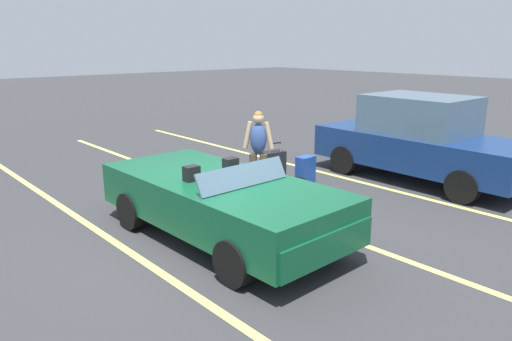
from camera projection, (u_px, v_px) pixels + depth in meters
The scene contains 11 objects.
ground_plane at pixel (222, 238), 7.31m from camera, with size 80.00×80.00×0.00m, color #333335.
lot_line_near at pixel (146, 263), 6.48m from camera, with size 18.00×0.12×0.01m, color #EAE066.
lot_line_mid at pixel (286, 217), 8.21m from camera, with size 18.00×0.12×0.01m, color #EAE066.
lot_line_far at pixel (378, 187), 9.95m from camera, with size 18.00×0.12×0.01m, color #EAE066.
convertible_car at pixel (230, 205), 7.01m from camera, with size 4.17×1.89×1.24m.
suitcase_large_black at pixel (273, 169), 9.90m from camera, with size 0.37×0.52×0.94m.
suitcase_medium_bright at pixel (305, 171), 9.96m from camera, with size 0.27×0.42×0.62m.
suitcase_small_carryon at pixel (263, 191), 8.77m from camera, with size 0.28×0.38×0.71m.
duffel_bag at pixel (296, 188), 9.30m from camera, with size 0.71×0.55×0.34m.
traveler_person at pixel (258, 148), 9.18m from camera, with size 0.52×0.45×1.65m.
parked_sedan_near at pixel (420, 139), 10.25m from camera, with size 4.53×1.94×1.82m.
Camera 1 is at (5.44, -4.13, 2.87)m, focal length 33.57 mm.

